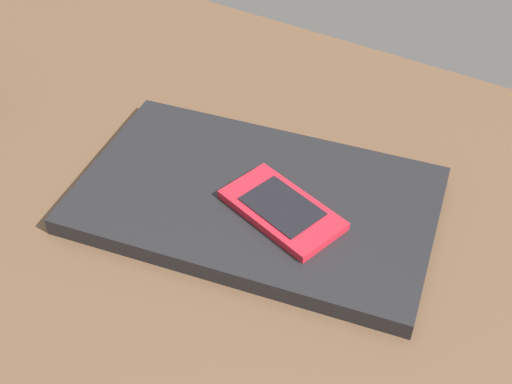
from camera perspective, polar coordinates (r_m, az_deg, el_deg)
desk_surface at (r=65.90cm, az=-6.14°, el=-3.63°), size 120.00×80.00×3.00cm
laptop_closed at (r=65.47cm, az=-0.00°, el=-0.68°), size 38.47×27.25×1.87cm
cell_phone_on_laptop at (r=62.52cm, az=2.27°, el=-1.54°), size 13.00×9.28×0.98cm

